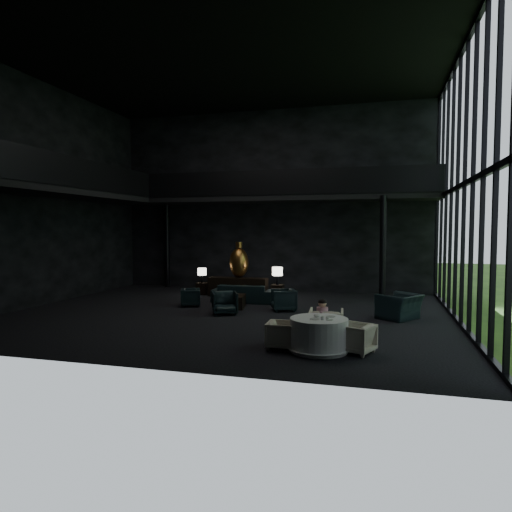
% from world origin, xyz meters
% --- Properties ---
extents(floor, '(14.00, 12.00, 0.02)m').
position_xyz_m(floor, '(0.00, 0.00, 0.00)').
color(floor, black).
rests_on(floor, ground).
extents(ceiling, '(14.00, 12.00, 0.02)m').
position_xyz_m(ceiling, '(0.00, 0.00, 8.00)').
color(ceiling, black).
rests_on(ceiling, ground).
extents(wall_back, '(14.00, 0.04, 8.00)m').
position_xyz_m(wall_back, '(0.00, 6.00, 4.00)').
color(wall_back, black).
rests_on(wall_back, ground).
extents(wall_front, '(14.00, 0.04, 8.00)m').
position_xyz_m(wall_front, '(0.00, -6.00, 4.00)').
color(wall_front, black).
rests_on(wall_front, ground).
extents(wall_left, '(0.04, 12.00, 8.00)m').
position_xyz_m(wall_left, '(-7.00, 0.00, 4.00)').
color(wall_left, black).
rests_on(wall_left, ground).
extents(curtain_wall, '(0.20, 12.00, 8.00)m').
position_xyz_m(curtain_wall, '(6.95, 0.00, 4.00)').
color(curtain_wall, black).
rests_on(curtain_wall, ground).
extents(mezzanine_left, '(2.00, 12.00, 0.25)m').
position_xyz_m(mezzanine_left, '(-6.00, 0.00, 4.00)').
color(mezzanine_left, black).
rests_on(mezzanine_left, wall_left).
extents(mezzanine_back, '(12.00, 2.00, 0.25)m').
position_xyz_m(mezzanine_back, '(1.00, 5.00, 4.00)').
color(mezzanine_back, black).
rests_on(mezzanine_back, wall_back).
extents(railing_left, '(0.06, 12.00, 1.00)m').
position_xyz_m(railing_left, '(-5.00, 0.00, 4.60)').
color(railing_left, black).
rests_on(railing_left, mezzanine_left).
extents(railing_back, '(12.00, 0.06, 1.00)m').
position_xyz_m(railing_back, '(1.00, 4.00, 4.60)').
color(railing_back, black).
rests_on(railing_back, mezzanine_back).
extents(column_nw, '(0.24, 0.24, 4.00)m').
position_xyz_m(column_nw, '(-5.00, 5.70, 2.00)').
color(column_nw, black).
rests_on(column_nw, floor).
extents(column_ne, '(0.24, 0.24, 4.00)m').
position_xyz_m(column_ne, '(4.80, 4.00, 2.00)').
color(column_ne, black).
rests_on(column_ne, floor).
extents(console, '(2.41, 0.55, 0.77)m').
position_xyz_m(console, '(-0.82, 3.56, 0.38)').
color(console, black).
rests_on(console, floor).
extents(bronze_urn, '(0.77, 0.77, 1.44)m').
position_xyz_m(bronze_urn, '(-0.82, 3.71, 1.38)').
color(bronze_urn, olive).
rests_on(bronze_urn, console).
extents(side_table_left, '(0.45, 0.45, 0.50)m').
position_xyz_m(side_table_left, '(-2.42, 3.74, 0.25)').
color(side_table_left, black).
rests_on(side_table_left, floor).
extents(table_lamp_left, '(0.37, 0.37, 0.61)m').
position_xyz_m(table_lamp_left, '(-2.42, 3.68, 0.93)').
color(table_lamp_left, black).
rests_on(table_lamp_left, side_table_left).
extents(side_table_right, '(0.47, 0.47, 0.52)m').
position_xyz_m(side_table_right, '(0.78, 3.74, 0.26)').
color(side_table_right, black).
rests_on(side_table_right, floor).
extents(table_lamp_right, '(0.42, 0.42, 0.70)m').
position_xyz_m(table_lamp_right, '(0.78, 3.71, 1.02)').
color(table_lamp_right, black).
rests_on(table_lamp_right, side_table_right).
extents(sofa, '(2.59, 0.88, 1.00)m').
position_xyz_m(sofa, '(-0.20, 2.28, 0.50)').
color(sofa, '#192F39').
rests_on(sofa, floor).
extents(lounge_armchair_west, '(0.75, 0.77, 0.61)m').
position_xyz_m(lounge_armchair_west, '(-1.76, 0.95, 0.31)').
color(lounge_armchair_west, black).
rests_on(lounge_armchair_west, floor).
extents(lounge_armchair_east, '(0.98, 1.01, 0.82)m').
position_xyz_m(lounge_armchair_east, '(1.60, 0.94, 0.41)').
color(lounge_armchair_east, black).
rests_on(lounge_armchair_east, floor).
extents(lounge_armchair_south, '(1.04, 1.02, 0.82)m').
position_xyz_m(lounge_armchair_south, '(-0.09, -0.18, 0.41)').
color(lounge_armchair_south, '#132C33').
rests_on(lounge_armchair_south, floor).
extents(window_armchair, '(1.42, 1.53, 1.12)m').
position_xyz_m(window_armchair, '(5.29, 0.48, 0.56)').
color(window_armchair, '#203036').
rests_on(window_armchair, floor).
extents(coffee_table, '(1.13, 1.13, 0.44)m').
position_xyz_m(coffee_table, '(-0.31, 0.99, 0.22)').
color(coffee_table, black).
rests_on(coffee_table, floor).
extents(dining_table, '(1.47, 1.47, 0.75)m').
position_xyz_m(dining_table, '(3.39, -3.81, 0.33)').
color(dining_table, white).
rests_on(dining_table, floor).
extents(dining_chair_north, '(0.97, 0.92, 0.93)m').
position_xyz_m(dining_chair_north, '(3.44, -2.74, 0.47)').
color(dining_chair_north, beige).
rests_on(dining_chair_north, floor).
extents(dining_chair_east, '(0.82, 0.84, 0.67)m').
position_xyz_m(dining_chair_east, '(4.21, -3.73, 0.34)').
color(dining_chair_east, tan).
rests_on(dining_chair_east, floor).
extents(dining_chair_west, '(0.57, 0.61, 0.61)m').
position_xyz_m(dining_chair_west, '(2.55, -3.78, 0.31)').
color(dining_chair_west, '#BEAC8A').
rests_on(dining_chair_west, floor).
extents(child, '(0.28, 0.28, 0.60)m').
position_xyz_m(child, '(3.36, -2.92, 0.75)').
color(child, pink).
rests_on(child, dining_chair_north).
extents(plate_a, '(0.29, 0.29, 0.01)m').
position_xyz_m(plate_a, '(3.32, -3.95, 0.76)').
color(plate_a, white).
rests_on(plate_a, dining_table).
extents(plate_b, '(0.25, 0.25, 0.01)m').
position_xyz_m(plate_b, '(3.63, -3.60, 0.76)').
color(plate_b, white).
rests_on(plate_b, dining_table).
extents(saucer, '(0.19, 0.19, 0.01)m').
position_xyz_m(saucer, '(3.65, -3.97, 0.76)').
color(saucer, white).
rests_on(saucer, dining_table).
extents(coffee_cup, '(0.08, 0.08, 0.06)m').
position_xyz_m(coffee_cup, '(3.59, -3.91, 0.79)').
color(coffee_cup, white).
rests_on(coffee_cup, saucer).
extents(cereal_bowl, '(0.14, 0.14, 0.07)m').
position_xyz_m(cereal_bowl, '(3.33, -3.70, 0.79)').
color(cereal_bowl, white).
rests_on(cereal_bowl, dining_table).
extents(cream_pot, '(0.07, 0.07, 0.08)m').
position_xyz_m(cream_pot, '(3.48, -3.98, 0.79)').
color(cream_pot, '#99999E').
rests_on(cream_pot, dining_table).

